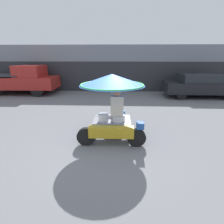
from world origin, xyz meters
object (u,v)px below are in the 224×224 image
vendor_person (117,112)px  pickup_truck (22,80)px  parked_car (200,85)px  vendor_motorcycle_cart (112,89)px

vendor_person → pickup_truck: size_ratio=0.32×
vendor_person → pickup_truck: (-6.54, 6.59, 0.05)m
vendor_person → parked_car: vendor_person is taller
vendor_motorcycle_cart → parked_car: 8.02m
parked_car → pickup_truck: bearing=177.6°
vendor_motorcycle_cart → vendor_person: size_ratio=1.26×
vendor_person → parked_car: size_ratio=0.35×
vendor_person → pickup_truck: bearing=134.8°
vendor_motorcycle_cart → vendor_person: vendor_motorcycle_cart is taller
vendor_motorcycle_cart → parked_car: vendor_motorcycle_cart is taller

